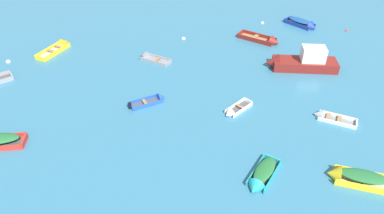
{
  "coord_description": "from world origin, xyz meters",
  "views": [
    {
      "loc": [
        -4.49,
        -0.68,
        16.01
      ],
      "look_at": [
        0.0,
        20.49,
        0.15
      ],
      "focal_mm": 32.56,
      "sensor_mm": 36.0,
      "label": 1
    }
  ],
  "objects_px": {
    "rowboat_white_back_row_left": "(233,111)",
    "rowboat_white_midfield_left": "(326,117)",
    "rowboat_yellow_foreground_center": "(353,177)",
    "rowboat_grey_midfield_right": "(148,57)",
    "rowboat_yellow_near_camera": "(60,47)",
    "rowboat_turquoise_cluster_outer": "(261,178)",
    "rowboat_blue_center": "(154,100)",
    "mooring_buoy_midfield": "(184,39)",
    "motor_launch_maroon_outer_left": "(300,62)",
    "mooring_buoy_far_field": "(347,31)",
    "mooring_buoy_central": "(8,62)",
    "mooring_buoy_between_boats_right": "(262,23)",
    "rowboat_deep_blue_back_row_right": "(304,24)",
    "rowboat_maroon_far_back": "(267,41)"
  },
  "relations": [
    {
      "from": "rowboat_white_back_row_left",
      "to": "rowboat_white_midfield_left",
      "type": "height_order",
      "value": "rowboat_white_midfield_left"
    },
    {
      "from": "rowboat_yellow_foreground_center",
      "to": "rowboat_grey_midfield_right",
      "type": "bearing_deg",
      "value": 120.04
    },
    {
      "from": "rowboat_yellow_near_camera",
      "to": "rowboat_white_midfield_left",
      "type": "xyz_separation_m",
      "value": [
        20.37,
        -16.08,
        -0.05
      ]
    },
    {
      "from": "rowboat_yellow_near_camera",
      "to": "rowboat_turquoise_cluster_outer",
      "type": "relative_size",
      "value": 1.29
    },
    {
      "from": "rowboat_blue_center",
      "to": "mooring_buoy_midfield",
      "type": "xyz_separation_m",
      "value": [
        4.47,
        10.89,
        -0.16
      ]
    },
    {
      "from": "rowboat_grey_midfield_right",
      "to": "rowboat_white_midfield_left",
      "type": "xyz_separation_m",
      "value": [
        11.96,
        -12.02,
        -0.0
      ]
    },
    {
      "from": "motor_launch_maroon_outer_left",
      "to": "rowboat_white_midfield_left",
      "type": "bearing_deg",
      "value": -101.17
    },
    {
      "from": "rowboat_turquoise_cluster_outer",
      "to": "mooring_buoy_far_field",
      "type": "height_order",
      "value": "rowboat_turquoise_cluster_outer"
    },
    {
      "from": "rowboat_blue_center",
      "to": "mooring_buoy_central",
      "type": "relative_size",
      "value": 7.17
    },
    {
      "from": "rowboat_yellow_near_camera",
      "to": "mooring_buoy_far_field",
      "type": "height_order",
      "value": "rowboat_yellow_near_camera"
    },
    {
      "from": "rowboat_turquoise_cluster_outer",
      "to": "rowboat_white_back_row_left",
      "type": "bearing_deg",
      "value": 86.36
    },
    {
      "from": "rowboat_yellow_near_camera",
      "to": "rowboat_yellow_foreground_center",
      "type": "height_order",
      "value": "rowboat_yellow_foreground_center"
    },
    {
      "from": "rowboat_yellow_near_camera",
      "to": "mooring_buoy_midfield",
      "type": "xyz_separation_m",
      "value": [
        12.59,
        -0.42,
        -0.19
      ]
    },
    {
      "from": "rowboat_blue_center",
      "to": "mooring_buoy_between_boats_right",
      "type": "xyz_separation_m",
      "value": [
        14.23,
        13.12,
        -0.16
      ]
    },
    {
      "from": "mooring_buoy_far_field",
      "to": "mooring_buoy_central",
      "type": "relative_size",
      "value": 0.75
    },
    {
      "from": "rowboat_deep_blue_back_row_right",
      "to": "rowboat_turquoise_cluster_outer",
      "type": "distance_m",
      "value": 24.6
    },
    {
      "from": "rowboat_deep_blue_back_row_right",
      "to": "rowboat_blue_center",
      "type": "relative_size",
      "value": 1.27
    },
    {
      "from": "mooring_buoy_midfield",
      "to": "rowboat_maroon_far_back",
      "type": "bearing_deg",
      "value": -17.88
    },
    {
      "from": "rowboat_turquoise_cluster_outer",
      "to": "mooring_buoy_central",
      "type": "bearing_deg",
      "value": 133.59
    },
    {
      "from": "rowboat_maroon_far_back",
      "to": "rowboat_white_midfield_left",
      "type": "bearing_deg",
      "value": -92.42
    },
    {
      "from": "mooring_buoy_far_field",
      "to": "mooring_buoy_midfield",
      "type": "height_order",
      "value": "mooring_buoy_midfield"
    },
    {
      "from": "motor_launch_maroon_outer_left",
      "to": "rowboat_turquoise_cluster_outer",
      "type": "distance_m",
      "value": 14.73
    },
    {
      "from": "rowboat_yellow_near_camera",
      "to": "rowboat_maroon_far_back",
      "type": "relative_size",
      "value": 0.98
    },
    {
      "from": "rowboat_white_back_row_left",
      "to": "rowboat_blue_center",
      "type": "xyz_separation_m",
      "value": [
        -5.72,
        2.71,
        0.01
      ]
    },
    {
      "from": "rowboat_yellow_near_camera",
      "to": "mooring_buoy_between_boats_right",
      "type": "height_order",
      "value": "rowboat_yellow_near_camera"
    },
    {
      "from": "rowboat_blue_center",
      "to": "rowboat_white_midfield_left",
      "type": "height_order",
      "value": "rowboat_white_midfield_left"
    },
    {
      "from": "rowboat_yellow_near_camera",
      "to": "rowboat_yellow_foreground_center",
      "type": "bearing_deg",
      "value": -49.5
    },
    {
      "from": "rowboat_white_back_row_left",
      "to": "rowboat_yellow_near_camera",
      "type": "distance_m",
      "value": 19.7
    },
    {
      "from": "rowboat_white_midfield_left",
      "to": "motor_launch_maroon_outer_left",
      "type": "bearing_deg",
      "value": 78.83
    },
    {
      "from": "rowboat_grey_midfield_right",
      "to": "mooring_buoy_far_field",
      "type": "distance_m",
      "value": 22.38
    },
    {
      "from": "motor_launch_maroon_outer_left",
      "to": "rowboat_grey_midfield_right",
      "type": "bearing_deg",
      "value": 160.63
    },
    {
      "from": "rowboat_grey_midfield_right",
      "to": "motor_launch_maroon_outer_left",
      "type": "distance_m",
      "value": 14.21
    },
    {
      "from": "rowboat_yellow_foreground_center",
      "to": "mooring_buoy_central",
      "type": "bearing_deg",
      "value": 139.4
    },
    {
      "from": "mooring_buoy_between_boats_right",
      "to": "rowboat_white_midfield_left",
      "type": "bearing_deg",
      "value": -96.32
    },
    {
      "from": "rowboat_white_back_row_left",
      "to": "rowboat_maroon_far_back",
      "type": "relative_size",
      "value": 0.66
    },
    {
      "from": "mooring_buoy_far_field",
      "to": "rowboat_white_back_row_left",
      "type": "bearing_deg",
      "value": -144.98
    },
    {
      "from": "mooring_buoy_far_field",
      "to": "mooring_buoy_central",
      "type": "distance_m",
      "value": 35.32
    },
    {
      "from": "mooring_buoy_central",
      "to": "mooring_buoy_between_boats_right",
      "type": "relative_size",
      "value": 1.07
    },
    {
      "from": "rowboat_grey_midfield_right",
      "to": "rowboat_turquoise_cluster_outer",
      "type": "bearing_deg",
      "value": -73.45
    },
    {
      "from": "mooring_buoy_between_boats_right",
      "to": "motor_launch_maroon_outer_left",
      "type": "bearing_deg",
      "value": -92.92
    },
    {
      "from": "motor_launch_maroon_outer_left",
      "to": "mooring_buoy_far_field",
      "type": "bearing_deg",
      "value": 36.44
    },
    {
      "from": "rowboat_white_back_row_left",
      "to": "motor_launch_maroon_outer_left",
      "type": "relative_size",
      "value": 0.41
    },
    {
      "from": "rowboat_grey_midfield_right",
      "to": "rowboat_maroon_far_back",
      "type": "xyz_separation_m",
      "value": [
        12.51,
        0.95,
        0.06
      ]
    },
    {
      "from": "motor_launch_maroon_outer_left",
      "to": "rowboat_turquoise_cluster_outer",
      "type": "relative_size",
      "value": 2.12
    },
    {
      "from": "rowboat_yellow_near_camera",
      "to": "mooring_buoy_central",
      "type": "height_order",
      "value": "rowboat_yellow_near_camera"
    },
    {
      "from": "rowboat_deep_blue_back_row_right",
      "to": "rowboat_white_midfield_left",
      "type": "bearing_deg",
      "value": -111.37
    },
    {
      "from": "rowboat_blue_center",
      "to": "mooring_buoy_far_field",
      "type": "relative_size",
      "value": 9.58
    },
    {
      "from": "rowboat_yellow_foreground_center",
      "to": "mooring_buoy_far_field",
      "type": "xyz_separation_m",
      "value": [
        11.94,
        19.78,
        -0.34
      ]
    },
    {
      "from": "rowboat_white_back_row_left",
      "to": "rowboat_yellow_near_camera",
      "type": "bearing_deg",
      "value": 134.62
    },
    {
      "from": "rowboat_yellow_foreground_center",
      "to": "mooring_buoy_central",
      "type": "height_order",
      "value": "rowboat_yellow_foreground_center"
    }
  ]
}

